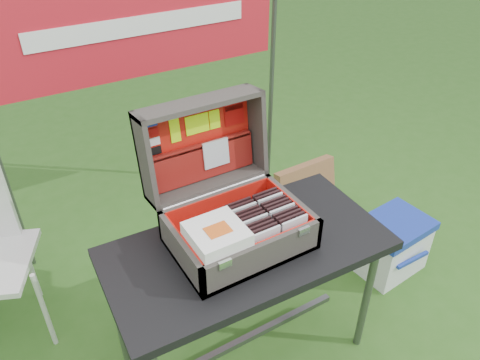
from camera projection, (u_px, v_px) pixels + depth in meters
ground at (249, 333)px, 2.41m from camera, size 80.00×80.00×0.00m
table at (247, 305)px, 2.10m from camera, size 1.18×0.62×0.72m
table_top at (247, 249)px, 1.91m from camera, size 1.18×0.62×0.04m
table_leg_fr at (367, 296)px, 2.17m from camera, size 0.04×0.04×0.68m
table_leg_bl at (119, 321)px, 2.05m from camera, size 0.04×0.04×0.68m
table_leg_br at (306, 240)px, 2.49m from camera, size 0.04×0.04×0.68m
table_brace at (246, 339)px, 2.23m from camera, size 1.00×0.03×0.03m
suitcase at (231, 185)px, 1.80m from camera, size 0.53×0.54×0.51m
suitcase_base_bottom at (239, 242)px, 1.90m from camera, size 0.53×0.38×0.02m
suitcase_base_wall_front at (264, 257)px, 1.74m from camera, size 0.53×0.02×0.14m
suitcase_base_wall_back at (218, 207)px, 1.99m from camera, size 0.53×0.02×0.14m
suitcase_base_wall_left at (181, 253)px, 1.75m from camera, size 0.02×0.38×0.14m
suitcase_base_wall_right at (291, 210)px, 1.97m from camera, size 0.02×0.38×0.14m
suitcase_liner_floor at (239, 239)px, 1.89m from camera, size 0.49×0.34×0.01m
suitcase_latch_left at (225, 264)px, 1.62m from camera, size 0.05×0.01×0.03m
suitcase_latch_right at (304, 231)px, 1.77m from camera, size 0.05×0.01×0.03m
suitcase_hinge at (216, 192)px, 1.96m from camera, size 0.48×0.02×0.02m
suitcase_lid_back at (197, 140)px, 1.97m from camera, size 0.53×0.07×0.38m
suitcase_lid_rim_far at (199, 103)px, 1.84m from camera, size 0.53×0.14×0.04m
suitcase_lid_rim_near at (208, 183)px, 2.01m from camera, size 0.53×0.14×0.04m
suitcase_lid_rim_left at (145, 162)px, 1.81m from camera, size 0.02×0.19×0.40m
suitcase_lid_rim_right at (256, 130)px, 2.03m from camera, size 0.02×0.19×0.40m
suitcase_lid_liner at (199, 141)px, 1.96m from camera, size 0.49×0.05×0.33m
suitcase_liner_wall_front at (262, 253)px, 1.74m from camera, size 0.49×0.01×0.12m
suitcase_liner_wall_back at (219, 206)px, 1.97m from camera, size 0.49×0.01×0.12m
suitcase_liner_wall_left at (184, 250)px, 1.75m from camera, size 0.01×0.34×0.12m
suitcase_liner_wall_right at (289, 209)px, 1.96m from camera, size 0.01×0.34×0.12m
suitcase_lid_pocket at (203, 162)px, 1.99m from camera, size 0.47×0.05×0.16m
suitcase_pocket_edge at (202, 146)px, 1.94m from camera, size 0.46×0.02×0.02m
suitcase_pocket_cd at (216, 153)px, 1.98m from camera, size 0.12×0.02×0.12m
lid_sticker_cc_a at (151, 123)px, 1.81m from camera, size 0.05×0.01×0.03m
lid_sticker_cc_b at (152, 132)px, 1.83m from camera, size 0.05×0.01×0.03m
lid_sticker_cc_c at (154, 142)px, 1.85m from camera, size 0.05×0.01×0.03m
lid_sticker_cc_d at (155, 151)px, 1.86m from camera, size 0.05×0.01×0.03m
lid_card_neon_tall at (175, 130)px, 1.87m from camera, size 0.04×0.02×0.10m
lid_card_neon_main at (197, 124)px, 1.92m from camera, size 0.10×0.01×0.08m
lid_card_neon_small at (215, 119)px, 1.95m from camera, size 0.05×0.01×0.08m
lid_sticker_band at (234, 114)px, 1.99m from camera, size 0.10×0.01×0.09m
lid_sticker_band_bar at (234, 107)px, 1.98m from camera, size 0.09×0.01×0.02m
cd_left_0 at (266, 244)px, 1.76m from camera, size 0.12×0.01×0.14m
cd_left_1 at (263, 241)px, 1.78m from camera, size 0.12×0.01×0.14m
cd_left_2 at (260, 238)px, 1.79m from camera, size 0.12×0.01×0.14m
cd_left_3 at (257, 235)px, 1.81m from camera, size 0.12×0.01×0.14m
cd_left_4 at (255, 232)px, 1.82m from camera, size 0.12×0.01×0.14m
cd_left_5 at (252, 229)px, 1.84m from camera, size 0.12×0.01×0.14m
cd_left_6 at (249, 226)px, 1.85m from camera, size 0.12×0.01×0.14m
cd_left_7 at (246, 223)px, 1.87m from camera, size 0.12×0.01×0.14m
cd_left_8 at (243, 220)px, 1.88m from camera, size 0.12×0.01×0.14m
cd_left_9 at (241, 217)px, 1.90m from camera, size 0.12×0.01×0.14m
cd_left_10 at (238, 214)px, 1.91m from camera, size 0.12×0.01×0.14m
cd_right_0 at (294, 233)px, 1.82m from camera, size 0.12×0.01×0.14m
cd_right_1 at (291, 230)px, 1.83m from camera, size 0.12×0.01×0.14m
cd_right_2 at (288, 227)px, 1.85m from camera, size 0.12×0.01×0.14m
cd_right_3 at (285, 224)px, 1.86m from camera, size 0.12×0.01×0.14m
cd_right_4 at (282, 221)px, 1.88m from camera, size 0.12×0.01×0.14m
cd_right_5 at (279, 218)px, 1.89m from camera, size 0.12×0.01×0.14m
cd_right_6 at (276, 215)px, 1.91m from camera, size 0.12×0.01×0.14m
cd_right_7 at (273, 212)px, 1.92m from camera, size 0.12×0.01×0.14m
cd_right_8 at (270, 210)px, 1.93m from camera, size 0.12×0.01×0.14m
cd_right_9 at (267, 207)px, 1.95m from camera, size 0.12×0.01×0.14m
cd_right_10 at (264, 204)px, 1.96m from camera, size 0.12×0.01×0.14m
songbook_0 at (217, 238)px, 1.71m from camera, size 0.20×0.20×0.00m
songbook_1 at (217, 237)px, 1.71m from camera, size 0.20×0.20×0.00m
songbook_2 at (217, 236)px, 1.71m from camera, size 0.20×0.20×0.00m
songbook_3 at (217, 235)px, 1.70m from camera, size 0.20×0.20×0.00m
songbook_4 at (217, 234)px, 1.70m from camera, size 0.20×0.20×0.00m
songbook_5 at (217, 233)px, 1.70m from camera, size 0.20×0.20×0.00m
songbook_6 at (217, 232)px, 1.70m from camera, size 0.20×0.20×0.00m
songbook_7 at (217, 231)px, 1.69m from camera, size 0.20×0.20×0.00m
songbook_8 at (217, 230)px, 1.69m from camera, size 0.20×0.20×0.00m
songbook_9 at (217, 229)px, 1.69m from camera, size 0.20×0.20×0.00m
songbook_graphic at (218, 230)px, 1.68m from camera, size 0.09×0.07×0.00m
cooler at (391, 245)px, 2.70m from camera, size 0.42×0.33×0.35m
cooler_body at (390, 248)px, 2.71m from camera, size 0.39×0.31×0.30m
cooler_lid at (396, 225)px, 2.62m from camera, size 0.42×0.33×0.05m
cooler_handle at (413, 260)px, 2.58m from camera, size 0.23×0.02×0.02m
chair_leg_fr at (45, 311)px, 2.22m from camera, size 0.02×0.02×0.48m
chair_leg_br at (30, 264)px, 2.48m from camera, size 0.02×0.02×0.48m
chair_upright_right at (4, 191)px, 2.23m from camera, size 0.02×0.02×0.45m
cardboard_box at (306, 197)px, 3.00m from camera, size 0.43×0.17×0.45m
banner_post_right at (272, 74)px, 3.06m from camera, size 0.03×0.03×1.70m
banner at (142, 25)px, 2.44m from camera, size 1.60×0.02×0.55m
banner_text at (143, 25)px, 2.43m from camera, size 1.20×0.00×0.10m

